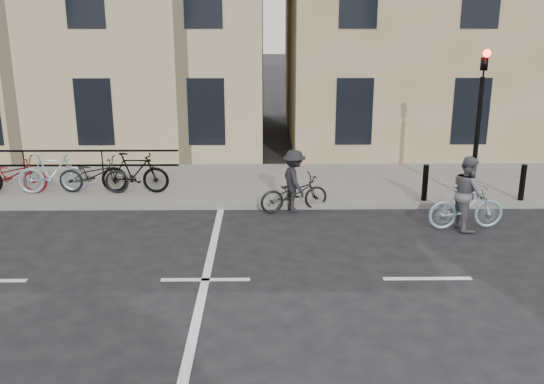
{
  "coord_description": "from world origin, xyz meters",
  "views": [
    {
      "loc": [
        1.08,
        -9.97,
        4.63
      ],
      "look_at": [
        1.22,
        1.83,
        1.1
      ],
      "focal_mm": 40.0,
      "sensor_mm": 36.0,
      "label": 1
    }
  ],
  "objects": [
    {
      "name": "ground",
      "position": [
        0.0,
        0.0,
        0.0
      ],
      "size": [
        120.0,
        120.0,
        0.0
      ],
      "primitive_type": "plane",
      "color": "black",
      "rests_on": "ground"
    },
    {
      "name": "cyclist_dark",
      "position": [
        1.77,
        3.9,
        0.59
      ],
      "size": [
        1.79,
        1.1,
        1.51
      ],
      "rotation": [
        0.0,
        0.0,
        1.89
      ],
      "color": "black",
      "rests_on": "ground"
    },
    {
      "name": "traffic_light",
      "position": [
        6.2,
        4.34,
        2.45
      ],
      "size": [
        0.18,
        0.3,
        3.9
      ],
      "color": "black",
      "rests_on": "sidewalk"
    },
    {
      "name": "bollard_east",
      "position": [
        5.0,
        4.25,
        0.6
      ],
      "size": [
        0.14,
        0.14,
        0.9
      ],
      "primitive_type": "cylinder",
      "color": "black",
      "rests_on": "sidewalk"
    },
    {
      "name": "bollard_west",
      "position": [
        7.4,
        4.25,
        0.6
      ],
      "size": [
        0.14,
        0.14,
        0.9
      ],
      "primitive_type": "cylinder",
      "color": "black",
      "rests_on": "sidewalk"
    },
    {
      "name": "cyclist_grey",
      "position": [
        5.5,
        2.62,
        0.67
      ],
      "size": [
        1.74,
        0.85,
        1.65
      ],
      "rotation": [
        0.0,
        0.0,
        1.66
      ],
      "color": "#88A5B2",
      "rests_on": "ground"
    },
    {
      "name": "parked_bikes",
      "position": [
        -4.92,
        5.04,
        0.65
      ],
      "size": [
        7.25,
        1.23,
        1.05
      ],
      "color": "black",
      "rests_on": "sidewalk"
    },
    {
      "name": "sidewalk",
      "position": [
        -4.0,
        6.0,
        0.07
      ],
      "size": [
        46.0,
        4.0,
        0.15
      ],
      "primitive_type": "cube",
      "color": "slate",
      "rests_on": "ground"
    }
  ]
}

